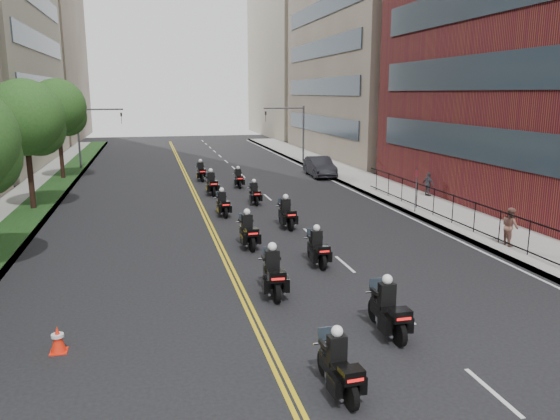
{
  "coord_description": "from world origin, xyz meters",
  "views": [
    {
      "loc": [
        -4.34,
        -10.11,
        6.86
      ],
      "look_at": [
        1.6,
        14.74,
        1.36
      ],
      "focal_mm": 35.0,
      "sensor_mm": 36.0,
      "label": 1
    }
  ],
  "objects_px": {
    "motorcycle_9": "(239,179)",
    "motorcycle_6": "(223,205)",
    "pedestrian_b": "(510,226)",
    "motorcycle_5": "(286,215)",
    "motorcycle_7": "(254,194)",
    "motorcycle_0": "(339,368)",
    "motorcycle_8": "(211,184)",
    "motorcycle_10": "(201,172)",
    "motorcycle_3": "(317,249)",
    "traffic_cone": "(58,339)",
    "pedestrian_c": "(428,184)",
    "motorcycle_4": "(248,232)",
    "motorcycle_2": "(273,275)",
    "motorcycle_1": "(388,312)",
    "parked_sedan": "(320,167)"
  },
  "relations": [
    {
      "from": "pedestrian_b",
      "to": "motorcycle_9",
      "type": "bearing_deg",
      "value": 31.01
    },
    {
      "from": "motorcycle_3",
      "to": "motorcycle_9",
      "type": "height_order",
      "value": "motorcycle_3"
    },
    {
      "from": "traffic_cone",
      "to": "pedestrian_b",
      "type": "bearing_deg",
      "value": 18.31
    },
    {
      "from": "motorcycle_0",
      "to": "motorcycle_8",
      "type": "bearing_deg",
      "value": 86.08
    },
    {
      "from": "motorcycle_5",
      "to": "motorcycle_7",
      "type": "xyz_separation_m",
      "value": [
        -0.46,
        6.4,
        -0.07
      ]
    },
    {
      "from": "motorcycle_7",
      "to": "pedestrian_c",
      "type": "height_order",
      "value": "pedestrian_c"
    },
    {
      "from": "motorcycle_6",
      "to": "motorcycle_10",
      "type": "height_order",
      "value": "motorcycle_10"
    },
    {
      "from": "parked_sedan",
      "to": "traffic_cone",
      "type": "distance_m",
      "value": 32.95
    },
    {
      "from": "motorcycle_3",
      "to": "motorcycle_5",
      "type": "relative_size",
      "value": 0.95
    },
    {
      "from": "motorcycle_1",
      "to": "traffic_cone",
      "type": "distance_m",
      "value": 9.18
    },
    {
      "from": "motorcycle_1",
      "to": "pedestrian_b",
      "type": "xyz_separation_m",
      "value": [
        9.09,
        7.06,
        0.31
      ]
    },
    {
      "from": "motorcycle_1",
      "to": "motorcycle_7",
      "type": "bearing_deg",
      "value": 90.14
    },
    {
      "from": "motorcycle_4",
      "to": "parked_sedan",
      "type": "distance_m",
      "value": 21.92
    },
    {
      "from": "motorcycle_5",
      "to": "motorcycle_10",
      "type": "height_order",
      "value": "motorcycle_5"
    },
    {
      "from": "motorcycle_2",
      "to": "traffic_cone",
      "type": "bearing_deg",
      "value": -153.33
    },
    {
      "from": "motorcycle_3",
      "to": "motorcycle_10",
      "type": "xyz_separation_m",
      "value": [
        -2.54,
        22.9,
        0.03
      ]
    },
    {
      "from": "motorcycle_3",
      "to": "parked_sedan",
      "type": "xyz_separation_m",
      "value": [
        7.33,
        22.89,
        0.17
      ]
    },
    {
      "from": "motorcycle_2",
      "to": "motorcycle_9",
      "type": "relative_size",
      "value": 1.17
    },
    {
      "from": "motorcycle_6",
      "to": "traffic_cone",
      "type": "distance_m",
      "value": 16.9
    },
    {
      "from": "motorcycle_0",
      "to": "pedestrian_c",
      "type": "relative_size",
      "value": 1.41
    },
    {
      "from": "pedestrian_b",
      "to": "traffic_cone",
      "type": "xyz_separation_m",
      "value": [
        -18.2,
        -6.02,
        -0.65
      ]
    },
    {
      "from": "motorcycle_4",
      "to": "motorcycle_1",
      "type": "bearing_deg",
      "value": -80.35
    },
    {
      "from": "motorcycle_4",
      "to": "motorcycle_5",
      "type": "bearing_deg",
      "value": 47.45
    },
    {
      "from": "motorcycle_9",
      "to": "motorcycle_7",
      "type": "bearing_deg",
      "value": -89.01
    },
    {
      "from": "parked_sedan",
      "to": "pedestrian_c",
      "type": "distance_m",
      "value": 11.58
    },
    {
      "from": "motorcycle_2",
      "to": "motorcycle_5",
      "type": "bearing_deg",
      "value": 76.56
    },
    {
      "from": "motorcycle_0",
      "to": "motorcycle_9",
      "type": "bearing_deg",
      "value": 81.51
    },
    {
      "from": "motorcycle_2",
      "to": "pedestrian_b",
      "type": "relative_size",
      "value": 1.45
    },
    {
      "from": "motorcycle_0",
      "to": "motorcycle_1",
      "type": "xyz_separation_m",
      "value": [
        2.45,
        2.68,
        0.06
      ]
    },
    {
      "from": "pedestrian_b",
      "to": "pedestrian_c",
      "type": "height_order",
      "value": "pedestrian_b"
    },
    {
      "from": "motorcycle_5",
      "to": "motorcycle_8",
      "type": "relative_size",
      "value": 0.96
    },
    {
      "from": "motorcycle_5",
      "to": "motorcycle_7",
      "type": "height_order",
      "value": "motorcycle_5"
    },
    {
      "from": "parked_sedan",
      "to": "pedestrian_c",
      "type": "bearing_deg",
      "value": -67.06
    },
    {
      "from": "motorcycle_9",
      "to": "motorcycle_6",
      "type": "bearing_deg",
      "value": -103.54
    },
    {
      "from": "motorcycle_4",
      "to": "pedestrian_b",
      "type": "height_order",
      "value": "pedestrian_b"
    },
    {
      "from": "motorcycle_3",
      "to": "motorcycle_4",
      "type": "relative_size",
      "value": 0.94
    },
    {
      "from": "motorcycle_4",
      "to": "motorcycle_6",
      "type": "distance_m",
      "value": 6.72
    },
    {
      "from": "motorcycle_7",
      "to": "pedestrian_b",
      "type": "distance_m",
      "value": 15.53
    },
    {
      "from": "motorcycle_6",
      "to": "motorcycle_7",
      "type": "relative_size",
      "value": 1.02
    },
    {
      "from": "motorcycle_4",
      "to": "motorcycle_6",
      "type": "xyz_separation_m",
      "value": [
        -0.26,
        6.72,
        -0.06
      ]
    },
    {
      "from": "motorcycle_0",
      "to": "motorcycle_2",
      "type": "relative_size",
      "value": 0.89
    },
    {
      "from": "motorcycle_8",
      "to": "pedestrian_b",
      "type": "bearing_deg",
      "value": -58.05
    },
    {
      "from": "motorcycle_8",
      "to": "motorcycle_9",
      "type": "bearing_deg",
      "value": 44.66
    },
    {
      "from": "motorcycle_7",
      "to": "motorcycle_8",
      "type": "distance_m",
      "value": 4.43
    },
    {
      "from": "motorcycle_9",
      "to": "traffic_cone",
      "type": "bearing_deg",
      "value": -108.71
    },
    {
      "from": "motorcycle_9",
      "to": "pedestrian_b",
      "type": "distance_m",
      "value": 20.96
    },
    {
      "from": "motorcycle_10",
      "to": "parked_sedan",
      "type": "bearing_deg",
      "value": -3.03
    },
    {
      "from": "motorcycle_9",
      "to": "pedestrian_b",
      "type": "relative_size",
      "value": 1.24
    },
    {
      "from": "motorcycle_0",
      "to": "pedestrian_b",
      "type": "bearing_deg",
      "value": 36.24
    },
    {
      "from": "motorcycle_3",
      "to": "motorcycle_6",
      "type": "bearing_deg",
      "value": 104.22
    }
  ]
}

